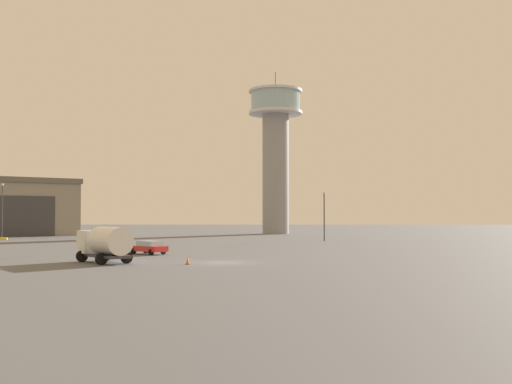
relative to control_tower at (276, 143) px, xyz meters
name	(u,v)px	position (x,y,z in m)	size (l,w,h in m)	color
ground_plane	(223,262)	(-5.75, -77.10, -19.65)	(400.00, 400.00, 0.00)	#545456
control_tower	(276,143)	(0.00, 0.00, 0.00)	(11.61, 11.61, 35.24)	gray
hangar	(11,207)	(-53.08, -10.76, -14.03)	(29.69, 28.76, 11.20)	gray
truck_fuel_tanker_white	(105,243)	(-15.67, -77.73, -17.95)	(5.73, 6.18, 3.04)	#38383D
car_red	(149,247)	(-14.15, -66.84, -18.91)	(4.35, 3.95, 1.37)	red
light_post_west	(324,211)	(6.96, -35.70, -14.98)	(0.44, 0.44, 7.73)	#38383D
light_post_north	(2,206)	(-45.29, -31.69, -14.19)	(0.44, 0.44, 9.23)	#38383D
traffic_cone_near_left	(188,260)	(-8.51, -78.98, -19.32)	(0.36, 0.36, 0.67)	black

